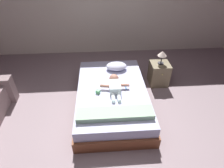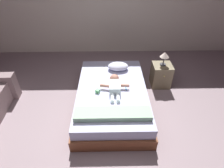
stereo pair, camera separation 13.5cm
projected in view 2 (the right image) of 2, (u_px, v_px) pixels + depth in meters
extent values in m
plane|color=gray|center=(104.00, 134.00, 3.10)|extent=(8.00, 8.00, 0.00)
cube|color=silver|center=(104.00, 5.00, 4.73)|extent=(8.00, 0.12, 2.55)
cube|color=brown|center=(112.00, 100.00, 3.60)|extent=(1.30, 2.06, 0.21)
cube|color=#ABB0D2|center=(112.00, 92.00, 3.47)|extent=(1.25, 1.98, 0.19)
ellipsoid|color=silver|center=(118.00, 66.00, 3.89)|extent=(0.42, 0.29, 0.15)
cube|color=white|center=(115.00, 87.00, 3.33)|extent=(0.20, 0.30, 0.14)
sphere|color=tan|center=(114.00, 79.00, 3.50)|extent=(0.18, 0.18, 0.18)
cylinder|color=tan|center=(105.00, 86.00, 3.36)|extent=(0.18, 0.08, 0.06)
cylinder|color=tan|center=(124.00, 86.00, 3.37)|extent=(0.17, 0.06, 0.06)
cylinder|color=white|center=(112.00, 98.00, 3.16)|extent=(0.06, 0.20, 0.06)
cylinder|color=white|center=(118.00, 98.00, 3.17)|extent=(0.06, 0.20, 0.06)
cube|color=#2986E3|center=(126.00, 88.00, 3.43)|extent=(0.03, 0.16, 0.01)
cube|color=white|center=(125.00, 85.00, 3.48)|extent=(0.02, 0.03, 0.01)
cube|color=#72674C|center=(161.00, 75.00, 4.03)|extent=(0.39, 0.39, 0.50)
sphere|color=tan|center=(164.00, 76.00, 3.80)|extent=(0.03, 0.03, 0.03)
cylinder|color=#333338|center=(163.00, 64.00, 3.88)|extent=(0.12, 0.12, 0.02)
cylinder|color=#333338|center=(164.00, 61.00, 3.82)|extent=(0.02, 0.02, 0.16)
cone|color=#F4DFCE|center=(165.00, 55.00, 3.74)|extent=(0.18, 0.18, 0.10)
cube|color=#91B695|center=(113.00, 114.00, 2.85)|extent=(1.17, 0.26, 0.08)
cube|color=#5FB96E|center=(98.00, 91.00, 3.31)|extent=(0.08, 0.08, 0.06)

